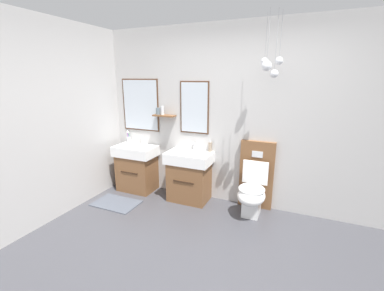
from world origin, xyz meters
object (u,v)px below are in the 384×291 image
vanity_sink_left (137,167)px  toothbrush_cup (129,139)px  soap_dispenser (210,147)px  vanity_sink_right (190,175)px  toilet (254,187)px

vanity_sink_left → toothbrush_cup: (-0.26, 0.16, 0.42)m
toothbrush_cup → soap_dispenser: bearing=0.4°
vanity_sink_right → toothbrush_cup: 1.31m
soap_dispenser → vanity_sink_right: bearing=-148.5°
toilet → vanity_sink_left: bearing=179.8°
toilet → soap_dispenser: (-0.71, 0.17, 0.47)m
vanity_sink_left → toothbrush_cup: size_ratio=3.70×
toilet → soap_dispenser: bearing=166.5°
soap_dispenser → toothbrush_cup: bearing=-179.6°
toilet → toothbrush_cup: size_ratio=4.80×
vanity_sink_left → soap_dispenser: 1.32m
vanity_sink_right → toilet: 0.98m
toilet → soap_dispenser: 0.87m
vanity_sink_left → toilet: (1.95, -0.01, -0.03)m
vanity_sink_left → vanity_sink_right: size_ratio=1.00×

